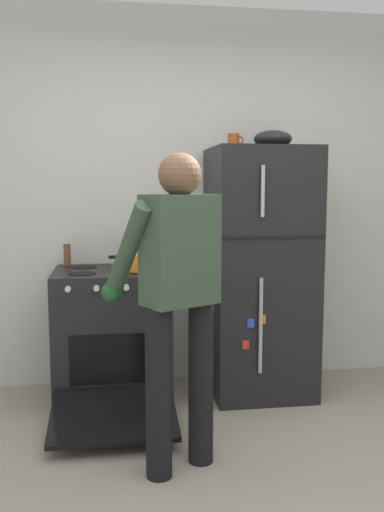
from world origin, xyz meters
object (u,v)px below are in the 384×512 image
at_px(refrigerator, 259,272).
at_px(mixing_bowl, 273,139).
at_px(red_pot, 135,262).
at_px(coffee_mug, 234,141).
at_px(pepper_mill, 67,255).
at_px(stove_range, 112,336).
at_px(person_cook, 177,285).

height_order(refrigerator, mixing_bowl, mixing_bowl).
height_order(red_pot, coffee_mug, coffee_mug).
height_order(coffee_mug, pepper_mill, coffee_mug).
distance_m(stove_range, coffee_mug, 1.56).
height_order(refrigerator, coffee_mug, coffee_mug).
bearing_deg(red_pot, refrigerator, 3.32).
distance_m(person_cook, coffee_mug, 1.42).
bearing_deg(coffee_mug, refrigerator, -15.83).
distance_m(stove_range, pepper_mill, 0.65).
relative_size(stove_range, person_cook, 0.75).
bearing_deg(pepper_mill, coffee_mug, -7.50).
xyz_separation_m(red_pot, coffee_mug, (0.68, 0.10, 0.80)).
bearing_deg(refrigerator, person_cook, -124.85).
bearing_deg(stove_range, pepper_mill, 144.04).
relative_size(coffee_mug, mixing_bowl, 0.43).
relative_size(red_pot, mixing_bowl, 1.36).
distance_m(refrigerator, person_cook, 1.22).
distance_m(refrigerator, coffee_mug, 0.92).
height_order(stove_range, red_pot, red_pot).
xyz_separation_m(stove_range, mixing_bowl, (1.10, 0.02, 1.32)).
bearing_deg(refrigerator, pepper_mill, 171.35).
distance_m(pepper_mill, mixing_bowl, 1.62).
relative_size(person_cook, red_pot, 4.55).
bearing_deg(mixing_bowl, stove_range, -179.08).
relative_size(red_pot, pepper_mill, 2.31).
bearing_deg(person_cook, stove_range, 108.07).
relative_size(person_cook, pepper_mill, 10.51).
relative_size(person_cook, coffee_mug, 14.28).
bearing_deg(person_cook, mixing_bowl, 52.19).
height_order(refrigerator, stove_range, refrigerator).
bearing_deg(stove_range, red_pot, -11.45).
height_order(person_cook, coffee_mug, coffee_mug).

